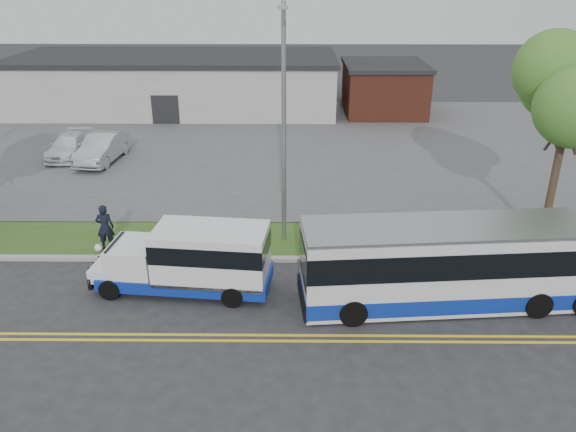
{
  "coord_description": "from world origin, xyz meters",
  "views": [
    {
      "loc": [
        3.36,
        -18.56,
        10.68
      ],
      "look_at": [
        3.17,
        1.89,
        1.6
      ],
      "focal_mm": 35.0,
      "sensor_mm": 36.0,
      "label": 1
    }
  ],
  "objects_px": {
    "transit_bus": "(457,264)",
    "parked_car_a": "(102,148)",
    "pedestrian": "(105,227)",
    "tree_east": "(571,95)",
    "shuttle_bus": "(194,257)",
    "streetlight_near": "(284,121)",
    "parked_car_b": "(69,146)"
  },
  "relations": [
    {
      "from": "tree_east",
      "to": "transit_bus",
      "type": "bearing_deg",
      "value": -136.58
    },
    {
      "from": "transit_bus",
      "to": "pedestrian",
      "type": "relative_size",
      "value": 5.54
    },
    {
      "from": "pedestrian",
      "to": "shuttle_bus",
      "type": "bearing_deg",
      "value": 137.12
    },
    {
      "from": "shuttle_bus",
      "to": "parked_car_a",
      "type": "distance_m",
      "value": 16.33
    },
    {
      "from": "transit_bus",
      "to": "parked_car_a",
      "type": "xyz_separation_m",
      "value": [
        -16.85,
        15.04,
        -0.58
      ]
    },
    {
      "from": "parked_car_a",
      "to": "shuttle_bus",
      "type": "bearing_deg",
      "value": -55.62
    },
    {
      "from": "shuttle_bus",
      "to": "parked_car_a",
      "type": "relative_size",
      "value": 1.34
    },
    {
      "from": "transit_bus",
      "to": "parked_car_a",
      "type": "bearing_deg",
      "value": 133.39
    },
    {
      "from": "transit_bus",
      "to": "pedestrian",
      "type": "height_order",
      "value": "transit_bus"
    },
    {
      "from": "tree_east",
      "to": "parked_car_a",
      "type": "height_order",
      "value": "tree_east"
    },
    {
      "from": "streetlight_near",
      "to": "parked_car_b",
      "type": "bearing_deg",
      "value": 139.21
    },
    {
      "from": "transit_bus",
      "to": "shuttle_bus",
      "type": "bearing_deg",
      "value": 170.64
    },
    {
      "from": "streetlight_near",
      "to": "shuttle_bus",
      "type": "bearing_deg",
      "value": -129.18
    },
    {
      "from": "pedestrian",
      "to": "parked_car_b",
      "type": "distance_m",
      "value": 13.68
    },
    {
      "from": "shuttle_bus",
      "to": "transit_bus",
      "type": "xyz_separation_m",
      "value": [
        9.04,
        -0.71,
        0.18
      ]
    },
    {
      "from": "pedestrian",
      "to": "parked_car_a",
      "type": "relative_size",
      "value": 0.4
    },
    {
      "from": "shuttle_bus",
      "to": "parked_car_a",
      "type": "bearing_deg",
      "value": 124.41
    },
    {
      "from": "transit_bus",
      "to": "parked_car_b",
      "type": "relative_size",
      "value": 2.38
    },
    {
      "from": "shuttle_bus",
      "to": "pedestrian",
      "type": "bearing_deg",
      "value": 149.87
    },
    {
      "from": "tree_east",
      "to": "streetlight_near",
      "type": "height_order",
      "value": "streetlight_near"
    },
    {
      "from": "shuttle_bus",
      "to": "pedestrian",
      "type": "relative_size",
      "value": 3.38
    },
    {
      "from": "streetlight_near",
      "to": "parked_car_b",
      "type": "distance_m",
      "value": 18.09
    },
    {
      "from": "tree_east",
      "to": "parked_car_a",
      "type": "distance_m",
      "value": 24.78
    },
    {
      "from": "tree_east",
      "to": "shuttle_bus",
      "type": "distance_m",
      "value": 15.49
    },
    {
      "from": "transit_bus",
      "to": "streetlight_near",
      "type": "bearing_deg",
      "value": 137.75
    },
    {
      "from": "shuttle_bus",
      "to": "transit_bus",
      "type": "bearing_deg",
      "value": 1.29
    },
    {
      "from": "tree_east",
      "to": "streetlight_near",
      "type": "bearing_deg",
      "value": -178.58
    },
    {
      "from": "pedestrian",
      "to": "parked_car_b",
      "type": "bearing_deg",
      "value": -70.8
    },
    {
      "from": "streetlight_near",
      "to": "parked_car_a",
      "type": "height_order",
      "value": "streetlight_near"
    },
    {
      "from": "streetlight_near",
      "to": "parked_car_b",
      "type": "xyz_separation_m",
      "value": [
        -13.27,
        11.45,
        -4.48
      ]
    },
    {
      "from": "parked_car_b",
      "to": "streetlight_near",
      "type": "bearing_deg",
      "value": -41.63
    },
    {
      "from": "tree_east",
      "to": "pedestrian",
      "type": "height_order",
      "value": "tree_east"
    }
  ]
}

